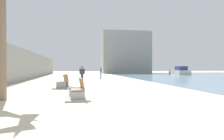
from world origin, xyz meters
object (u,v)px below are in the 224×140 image
at_px(bench_near, 77,94).
at_px(person_standing, 82,73).
at_px(boat_outer, 180,72).
at_px(person_walking, 101,72).
at_px(bench_far, 63,85).

height_order(bench_near, person_standing, person_standing).
bearing_deg(boat_outer, person_standing, -135.36).
bearing_deg(person_standing, bench_near, -93.04).
xyz_separation_m(person_walking, boat_outer, (17.43, 13.58, -0.24)).
height_order(person_walking, boat_outer, boat_outer).
bearing_deg(bench_far, bench_near, -80.87).
distance_m(person_walking, boat_outer, 22.10).
xyz_separation_m(person_standing, boat_outer, (19.99, 19.74, -0.26)).
bearing_deg(person_standing, boat_outer, 44.64).
distance_m(bench_near, boat_outer, 37.32).
xyz_separation_m(bench_far, boat_outer, (21.51, 25.42, 0.43)).
relative_size(bench_near, boat_outer, 0.33).
relative_size(bench_far, boat_outer, 0.34).
xyz_separation_m(bench_near, person_walking, (3.16, 17.54, 0.66)).
bearing_deg(boat_outer, bench_far, -130.23).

